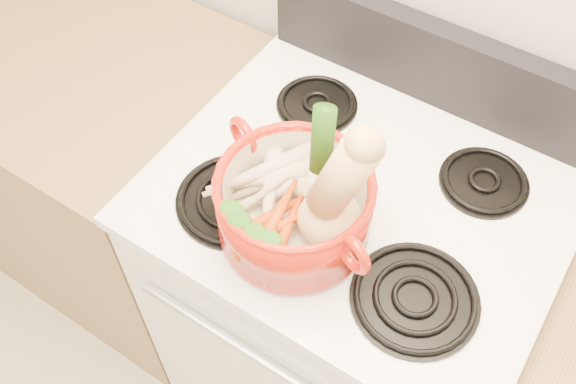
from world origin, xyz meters
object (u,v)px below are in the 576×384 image
Objects in this scene: stove_body at (345,304)px; dutch_oven at (294,206)px; leek at (319,162)px; squash at (338,191)px.

dutch_oven reaches higher than stove_body.
stove_body is 3.71× the size of leek.
dutch_oven is 1.10× the size of leek.
dutch_oven is 0.12m from squash.
leek is (-0.06, 0.04, -0.01)m from squash.
leek reaches higher than stove_body.
dutch_oven is at bearing 172.39° from squash.
leek reaches higher than dutch_oven.
leek is at bearing 133.79° from squash.
stove_body is 0.67m from leek.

